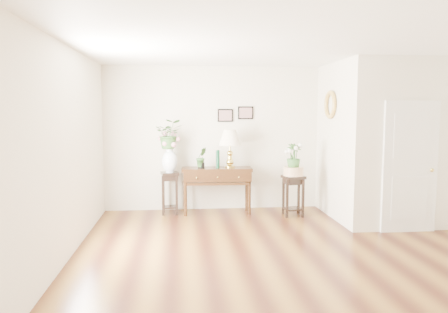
{
  "coord_description": "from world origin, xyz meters",
  "views": [
    {
      "loc": [
        -1.53,
        -5.77,
        1.94
      ],
      "look_at": [
        -0.82,
        1.3,
        1.19
      ],
      "focal_mm": 35.0,
      "sensor_mm": 36.0,
      "label": 1
    }
  ],
  "objects": [
    {
      "name": "console_table",
      "position": [
        -0.85,
        2.34,
        0.44
      ],
      "size": [
        1.33,
        0.49,
        0.87
      ],
      "primitive_type": "cube",
      "rotation": [
        0.0,
        0.0,
        -0.04
      ],
      "color": "black",
      "rests_on": "floor"
    },
    {
      "name": "ceiling",
      "position": [
        0.0,
        0.0,
        2.8
      ],
      "size": [
        6.0,
        5.5,
        0.02
      ],
      "primitive_type": "cube",
      "color": "white",
      "rests_on": "ground"
    },
    {
      "name": "art_print_right",
      "position": [
        -0.25,
        2.73,
        1.9
      ],
      "size": [
        0.3,
        0.02,
        0.25
      ],
      "primitive_type": "cube",
      "color": "black",
      "rests_on": "wall_back"
    },
    {
      "name": "porcelain_vase",
      "position": [
        -1.73,
        2.39,
        1.02
      ],
      "size": [
        0.34,
        0.34,
        0.5
      ],
      "primitive_type": null,
      "rotation": [
        0.0,
        0.0,
        0.2
      ],
      "color": "white",
      "rests_on": "plant_stand_a"
    },
    {
      "name": "wall_left",
      "position": [
        -3.0,
        0.0,
        1.4
      ],
      "size": [
        0.02,
        5.5,
        2.8
      ],
      "primitive_type": "cube",
      "color": "beige",
      "rests_on": "ground"
    },
    {
      "name": "plant_stand_b",
      "position": [
        0.53,
        2.01,
        0.38
      ],
      "size": [
        0.42,
        0.42,
        0.75
      ],
      "primitive_type": "cube",
      "rotation": [
        0.0,
        0.0,
        0.21
      ],
      "color": "black",
      "rests_on": "floor"
    },
    {
      "name": "narcissus",
      "position": [
        0.53,
        2.01,
        1.11
      ],
      "size": [
        0.31,
        0.31,
        0.47
      ],
      "primitive_type": "imported",
      "rotation": [
        0.0,
        0.0,
        0.22
      ],
      "color": "#326128",
      "rests_on": "ceramic_bowl"
    },
    {
      "name": "wall_front",
      "position": [
        0.0,
        -2.75,
        1.4
      ],
      "size": [
        6.0,
        0.02,
        2.8
      ],
      "primitive_type": "cube",
      "color": "beige",
      "rests_on": "ground"
    },
    {
      "name": "plant_stand_a",
      "position": [
        -1.73,
        2.39,
        0.4
      ],
      "size": [
        0.36,
        0.36,
        0.8
      ],
      "primitive_type": "cube",
      "rotation": [
        0.0,
        0.0,
        0.18
      ],
      "color": "black",
      "rests_on": "floor"
    },
    {
      "name": "door",
      "position": [
        2.1,
        0.78,
        1.05
      ],
      "size": [
        0.9,
        0.05,
        2.1
      ],
      "primitive_type": "cube",
      "color": "silver",
      "rests_on": "floor"
    },
    {
      "name": "ceramic_bowl",
      "position": [
        0.53,
        2.01,
        0.83
      ],
      "size": [
        0.48,
        0.48,
        0.16
      ],
      "primitive_type": "cylinder",
      "rotation": [
        0.0,
        0.0,
        -0.38
      ],
      "color": "beige",
      "rests_on": "plant_stand_b"
    },
    {
      "name": "wall_back",
      "position": [
        0.0,
        2.75,
        1.4
      ],
      "size": [
        6.0,
        0.02,
        2.8
      ],
      "primitive_type": "cube",
      "color": "beige",
      "rests_on": "ground"
    },
    {
      "name": "partition",
      "position": [
        2.1,
        1.77,
        1.4
      ],
      "size": [
        1.8,
        1.95,
        2.8
      ],
      "primitive_type": "cube",
      "color": "beige",
      "rests_on": "floor"
    },
    {
      "name": "floor",
      "position": [
        0.0,
        0.0,
        0.0
      ],
      "size": [
        6.0,
        5.5,
        0.02
      ],
      "primitive_type": "cube",
      "color": "brown",
      "rests_on": "ground"
    },
    {
      "name": "lily_arrangement",
      "position": [
        -1.73,
        2.39,
        1.47
      ],
      "size": [
        0.5,
        0.43,
        0.55
      ],
      "primitive_type": "imported",
      "rotation": [
        0.0,
        0.0,
        -0.01
      ],
      "color": "#326128",
      "rests_on": "porcelain_vase"
    },
    {
      "name": "art_print_left",
      "position": [
        -0.65,
        2.73,
        1.85
      ],
      "size": [
        0.3,
        0.02,
        0.25
      ],
      "primitive_type": "cube",
      "color": "black",
      "rests_on": "wall_back"
    },
    {
      "name": "table_lamp",
      "position": [
        -0.6,
        2.34,
        1.22
      ],
      "size": [
        0.51,
        0.51,
        0.72
      ],
      "primitive_type": "cube",
      "rotation": [
        0.0,
        0.0,
        -0.27
      ],
      "color": "gold",
      "rests_on": "console_table"
    },
    {
      "name": "green_vase",
      "position": [
        -0.83,
        2.34,
        1.04
      ],
      "size": [
        0.07,
        0.07,
        0.34
      ],
      "primitive_type": "cylinder",
      "rotation": [
        0.0,
        0.0,
        -0.04
      ],
      "color": "#0A361E",
      "rests_on": "console_table"
    },
    {
      "name": "wall_ornament",
      "position": [
        1.16,
        1.9,
        2.05
      ],
      "size": [
        0.07,
        0.51,
        0.51
      ],
      "primitive_type": "torus",
      "rotation": [
        0.0,
        1.57,
        0.0
      ],
      "color": "#D8B65B",
      "rests_on": "partition"
    },
    {
      "name": "potted_plant",
      "position": [
        -1.14,
        2.34,
        1.06
      ],
      "size": [
        0.24,
        0.22,
        0.37
      ],
      "primitive_type": "imported",
      "rotation": [
        0.0,
        0.0,
        0.35
      ],
      "color": "#326128",
      "rests_on": "console_table"
    }
  ]
}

